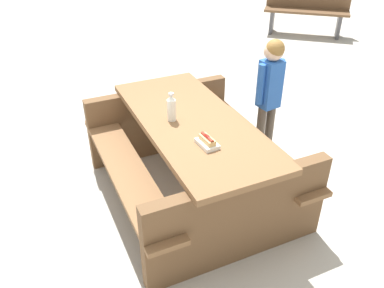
{
  "coord_description": "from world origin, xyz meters",
  "views": [
    {
      "loc": [
        2.47,
        -1.21,
        2.27
      ],
      "look_at": [
        0.0,
        0.0,
        0.52
      ],
      "focal_mm": 37.31,
      "sensor_mm": 36.0,
      "label": 1
    }
  ],
  "objects_px": {
    "child_in_coat": "(270,85)",
    "picnic_table": "(192,152)",
    "hotdog_tray": "(207,142)",
    "park_bench_mid": "(307,9)",
    "soda_bottle": "(171,108)"
  },
  "relations": [
    {
      "from": "picnic_table",
      "to": "soda_bottle",
      "type": "bearing_deg",
      "value": -116.48
    },
    {
      "from": "picnic_table",
      "to": "hotdog_tray",
      "type": "xyz_separation_m",
      "value": [
        0.38,
        -0.07,
        0.34
      ]
    },
    {
      "from": "soda_bottle",
      "to": "picnic_table",
      "type": "bearing_deg",
      "value": 63.52
    },
    {
      "from": "hotdog_tray",
      "to": "picnic_table",
      "type": "bearing_deg",
      "value": 169.85
    },
    {
      "from": "picnic_table",
      "to": "soda_bottle",
      "type": "relative_size",
      "value": 7.95
    },
    {
      "from": "child_in_coat",
      "to": "picnic_table",
      "type": "bearing_deg",
      "value": -73.86
    },
    {
      "from": "hotdog_tray",
      "to": "park_bench_mid",
      "type": "height_order",
      "value": "park_bench_mid"
    },
    {
      "from": "soda_bottle",
      "to": "hotdog_tray",
      "type": "distance_m",
      "value": 0.47
    },
    {
      "from": "child_in_coat",
      "to": "park_bench_mid",
      "type": "distance_m",
      "value": 4.32
    },
    {
      "from": "soda_bottle",
      "to": "hotdog_tray",
      "type": "bearing_deg",
      "value": 9.18
    },
    {
      "from": "soda_bottle",
      "to": "child_in_coat",
      "type": "relative_size",
      "value": 0.19
    },
    {
      "from": "hotdog_tray",
      "to": "park_bench_mid",
      "type": "distance_m",
      "value": 5.5
    },
    {
      "from": "soda_bottle",
      "to": "park_bench_mid",
      "type": "relative_size",
      "value": 0.17
    },
    {
      "from": "picnic_table",
      "to": "hotdog_tray",
      "type": "distance_m",
      "value": 0.51
    },
    {
      "from": "soda_bottle",
      "to": "child_in_coat",
      "type": "distance_m",
      "value": 1.1
    }
  ]
}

